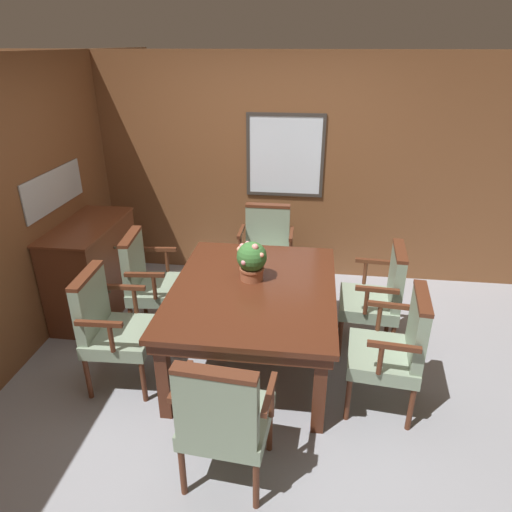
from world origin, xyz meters
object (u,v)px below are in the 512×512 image
chair_head_far (266,247)px  chair_right_near (395,347)px  chair_right_far (378,294)px  potted_plant (252,260)px  chair_left_near (111,324)px  chair_head_near (223,416)px  sideboard_cabinet (93,269)px  chair_left_far (149,279)px  dining_table (254,296)px

chair_head_far → chair_right_near: same height
chair_right_far → chair_right_near: size_ratio=1.00×
chair_right_near → potted_plant: potted_plant is taller
chair_left_near → chair_right_far: bearing=-73.1°
chair_left_near → potted_plant: size_ratio=2.88×
chair_right_far → chair_right_near: bearing=6.4°
chair_head_far → chair_head_near: (0.01, -2.44, 0.00)m
chair_head_near → potted_plant: (-0.02, 1.35, 0.37)m
potted_plant → sideboard_cabinet: bearing=163.9°
chair_head_near → chair_left_far: bearing=-53.1°
sideboard_cabinet → chair_left_near: bearing=-58.0°
chair_head_near → chair_head_far: bearing=-85.1°
chair_head_near → chair_left_near: bearing=-33.7°
chair_head_far → dining_table: bearing=-88.9°
dining_table → chair_head_near: (-0.02, -1.22, -0.11)m
dining_table → chair_left_near: chair_left_near is taller
chair_head_far → chair_left_near: bearing=-123.0°
chair_head_far → potted_plant: 1.16m
dining_table → chair_head_far: bearing=91.3°
chair_left_far → chair_left_near: 0.76m
dining_table → sideboard_cabinet: size_ratio=1.52×
sideboard_cabinet → chair_head_near: bearing=-47.5°
chair_head_far → sideboard_cabinet: 1.77m
chair_left_far → chair_left_near: size_ratio=1.00×
dining_table → chair_right_near: (1.08, -0.40, -0.11)m
chair_head_far → chair_right_far: size_ratio=1.00×
potted_plant → chair_head_near: bearing=-89.2°
chair_head_near → potted_plant: size_ratio=2.88×
dining_table → chair_left_far: bearing=160.2°
dining_table → chair_right_far: chair_right_far is taller
chair_right_near → chair_right_far: bearing=-171.9°
sideboard_cabinet → chair_head_far: bearing=20.4°
chair_left_far → potted_plant: potted_plant is taller
chair_left_near → chair_head_near: 1.34m
dining_table → potted_plant: potted_plant is taller
chair_head_far → chair_head_near: 2.44m
chair_head_near → potted_plant: potted_plant is taller
chair_head_far → chair_right_near: bearing=-55.9°
chair_head_far → potted_plant: bearing=-90.5°
dining_table → chair_right_far: size_ratio=1.71×
chair_left_far → chair_right_far: size_ratio=1.00×
chair_left_far → sideboard_cabinet: bearing=64.8°
dining_table → chair_left_near: 1.14m
chair_left_far → potted_plant: 1.08m
dining_table → potted_plant: 0.30m
chair_head_near → sideboard_cabinet: chair_head_near is taller
dining_table → chair_left_near: bearing=-159.9°
chair_right_near → potted_plant: size_ratio=2.88×
chair_head_far → chair_right_near: size_ratio=1.00×
chair_head_far → chair_left_far: same height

